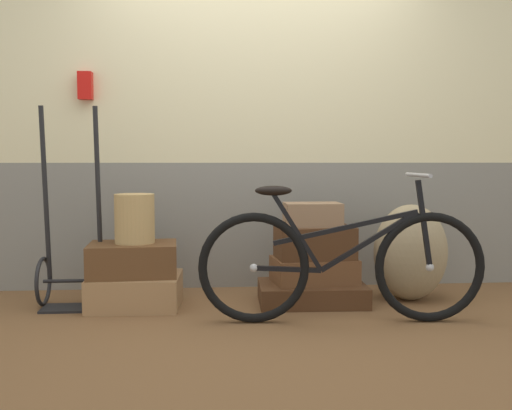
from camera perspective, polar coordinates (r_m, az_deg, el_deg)
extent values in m
cube|color=brown|center=(3.77, 0.77, -11.01)|extent=(9.03, 5.20, 0.06)
cube|color=gray|center=(4.50, -0.21, -1.88)|extent=(7.03, 0.20, 0.96)
cube|color=beige|center=(4.60, -0.22, 17.78)|extent=(7.03, 0.20, 2.16)
cube|color=red|center=(4.45, -16.56, 11.27)|extent=(0.10, 0.08, 0.20)
cube|color=#9E754C|center=(3.95, -11.85, -8.34)|extent=(0.61, 0.49, 0.21)
cube|color=brown|center=(3.91, -12.10, -5.27)|extent=(0.60, 0.44, 0.21)
cube|color=#4C2D19|center=(3.98, 5.56, -8.70)|extent=(0.73, 0.48, 0.14)
cube|color=brown|center=(3.99, 5.76, -6.43)|extent=(0.59, 0.43, 0.17)
cube|color=#4C2D19|center=(3.95, 5.83, -3.69)|extent=(0.54, 0.36, 0.22)
cube|color=#937051|center=(3.94, 5.63, -0.95)|extent=(0.38, 0.25, 0.16)
cylinder|color=tan|center=(3.89, -11.94, -1.32)|extent=(0.26, 0.26, 0.33)
torus|color=black|center=(4.13, -20.34, -7.11)|extent=(0.03, 0.33, 0.33)
torus|color=black|center=(4.04, -14.78, -7.24)|extent=(0.03, 0.33, 0.33)
cylinder|color=black|center=(4.08, -17.59, -7.18)|extent=(0.40, 0.02, 0.02)
cylinder|color=black|center=(4.05, -20.15, 0.98)|extent=(0.03, 0.13, 1.16)
cylinder|color=black|center=(3.97, -15.37, 1.03)|extent=(0.03, 0.13, 1.16)
cube|color=black|center=(4.01, -17.90, -9.70)|extent=(0.36, 0.22, 0.02)
ellipsoid|color=#9E8966|center=(4.16, 15.06, -4.55)|extent=(0.51, 0.43, 0.67)
torus|color=black|center=(3.45, -0.22, -6.26)|extent=(0.67, 0.09, 0.67)
sphere|color=#B2B2B7|center=(3.45, -0.22, -6.26)|extent=(0.05, 0.05, 0.05)
torus|color=black|center=(3.63, 16.85, -5.93)|extent=(0.67, 0.09, 0.67)
sphere|color=#B2B2B7|center=(3.63, 16.85, -5.93)|extent=(0.05, 0.05, 0.05)
cube|color=black|center=(3.50, 11.14, -3.53)|extent=(0.59, 0.06, 0.38)
cube|color=black|center=(3.43, 4.12, -2.73)|extent=(0.31, 0.05, 0.47)
cube|color=black|center=(3.46, 3.13, -6.37)|extent=(0.40, 0.05, 0.04)
cube|color=black|center=(3.47, 8.85, -2.22)|extent=(0.87, 0.08, 0.22)
cube|color=black|center=(3.58, 16.31, -1.81)|extent=(0.11, 0.03, 0.53)
ellipsoid|color=black|center=(3.40, 1.74, 1.44)|extent=(0.22, 0.10, 0.06)
cylinder|color=#A5A5AD|center=(3.54, 15.78, 2.88)|extent=(0.05, 0.46, 0.02)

